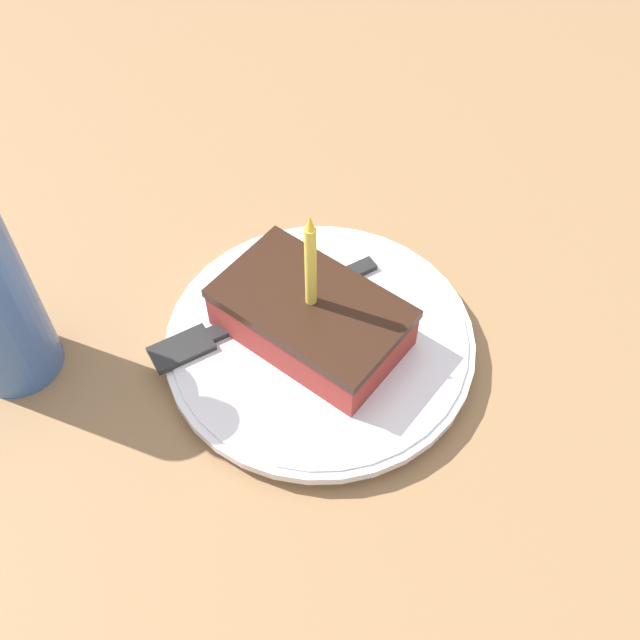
# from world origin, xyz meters

# --- Properties ---
(ground_plane) EXTENTS (2.40, 2.40, 0.04)m
(ground_plane) POSITION_xyz_m (0.00, 0.00, -0.02)
(ground_plane) COLOR olive
(ground_plane) RESTS_ON ground
(plate) EXTENTS (0.23, 0.23, 0.02)m
(plate) POSITION_xyz_m (0.03, -0.02, 0.01)
(plate) COLOR silver
(plate) RESTS_ON ground_plane
(cake_slice) EXTENTS (0.08, 0.13, 0.12)m
(cake_slice) POSITION_xyz_m (0.03, -0.03, 0.04)
(cake_slice) COLOR #99332D
(cake_slice) RESTS_ON plate
(fork) EXTENTS (0.18, 0.09, 0.00)m
(fork) POSITION_xyz_m (0.05, -0.07, 0.02)
(fork) COLOR #262626
(fork) RESTS_ON plate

